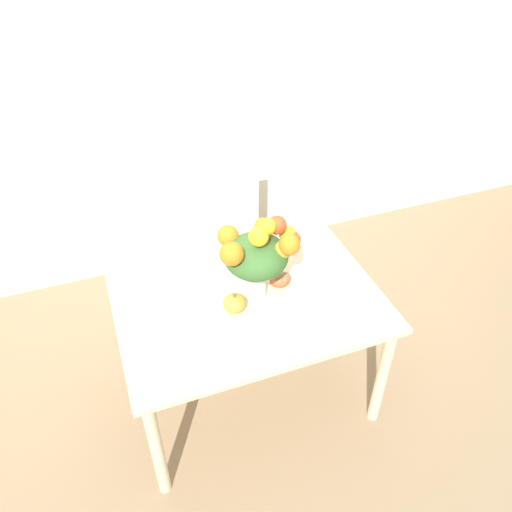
% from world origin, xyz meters
% --- Properties ---
extents(ground_plane, '(12.00, 12.00, 0.00)m').
position_xyz_m(ground_plane, '(0.00, 0.00, 0.00)').
color(ground_plane, '#8E7556').
extents(wall_back, '(8.00, 0.06, 2.70)m').
position_xyz_m(wall_back, '(0.00, 1.39, 1.35)').
color(wall_back, silver).
rests_on(wall_back, ground_plane).
extents(dining_table, '(1.31, 0.96, 0.75)m').
position_xyz_m(dining_table, '(0.00, 0.00, 0.65)').
color(dining_table, beige).
rests_on(dining_table, ground_plane).
extents(flower_vase, '(0.43, 0.34, 0.46)m').
position_xyz_m(flower_vase, '(0.05, -0.01, 1.02)').
color(flower_vase, silver).
rests_on(flower_vase, dining_table).
extents(pumpkin, '(0.11, 0.11, 0.10)m').
position_xyz_m(pumpkin, '(-0.09, -0.06, 0.79)').
color(pumpkin, gold).
rests_on(pumpkin, dining_table).
extents(turkey_figurine, '(0.10, 0.14, 0.08)m').
position_xyz_m(turkey_figurine, '(0.19, 0.04, 0.79)').
color(turkey_figurine, '#936642').
rests_on(turkey_figurine, dining_table).
extents(dining_chair_near_window, '(0.43, 0.43, 0.98)m').
position_xyz_m(dining_chair_near_window, '(0.22, 0.87, 0.50)').
color(dining_chair_near_window, white).
rests_on(dining_chair_near_window, ground_plane).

